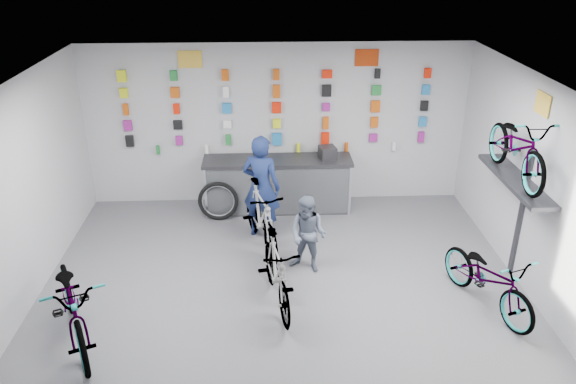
{
  "coord_description": "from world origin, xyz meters",
  "views": [
    {
      "loc": [
        -0.22,
        -5.91,
        4.71
      ],
      "look_at": [
        0.1,
        1.4,
        1.33
      ],
      "focal_mm": 35.0,
      "sensor_mm": 36.0,
      "label": 1
    }
  ],
  "objects_px": {
    "counter": "(278,185)",
    "bike_left": "(73,304)",
    "bike_center": "(277,272)",
    "bike_right": "(488,278)",
    "clerk": "(261,187)",
    "bike_service": "(261,217)",
    "customer": "(308,234)"
  },
  "relations": [
    {
      "from": "counter",
      "to": "bike_left",
      "type": "bearing_deg",
      "value": -126.17
    },
    {
      "from": "bike_center",
      "to": "bike_right",
      "type": "height_order",
      "value": "bike_center"
    },
    {
      "from": "bike_left",
      "to": "clerk",
      "type": "height_order",
      "value": "clerk"
    },
    {
      "from": "bike_service",
      "to": "bike_left",
      "type": "bearing_deg",
      "value": -152.03
    },
    {
      "from": "bike_left",
      "to": "bike_service",
      "type": "height_order",
      "value": "bike_service"
    },
    {
      "from": "bike_left",
      "to": "bike_center",
      "type": "bearing_deg",
      "value": -9.97
    },
    {
      "from": "customer",
      "to": "bike_right",
      "type": "bearing_deg",
      "value": 4.07
    },
    {
      "from": "bike_right",
      "to": "counter",
      "type": "bearing_deg",
      "value": 110.89
    },
    {
      "from": "bike_service",
      "to": "customer",
      "type": "height_order",
      "value": "customer"
    },
    {
      "from": "bike_service",
      "to": "bike_right",
      "type": "bearing_deg",
      "value": -45.08
    },
    {
      "from": "bike_left",
      "to": "bike_center",
      "type": "height_order",
      "value": "bike_left"
    },
    {
      "from": "bike_left",
      "to": "bike_service",
      "type": "distance_m",
      "value": 3.21
    },
    {
      "from": "bike_left",
      "to": "clerk",
      "type": "relative_size",
      "value": 1.13
    },
    {
      "from": "clerk",
      "to": "customer",
      "type": "distance_m",
      "value": 1.35
    },
    {
      "from": "bike_center",
      "to": "clerk",
      "type": "distance_m",
      "value": 2.02
    },
    {
      "from": "counter",
      "to": "customer",
      "type": "xyz_separation_m",
      "value": [
        0.4,
        -2.11,
        0.12
      ]
    },
    {
      "from": "bike_service",
      "to": "clerk",
      "type": "distance_m",
      "value": 0.54
    },
    {
      "from": "bike_left",
      "to": "clerk",
      "type": "bearing_deg",
      "value": 23.87
    },
    {
      "from": "counter",
      "to": "bike_right",
      "type": "relative_size",
      "value": 1.53
    },
    {
      "from": "bike_right",
      "to": "bike_center",
      "type": "bearing_deg",
      "value": 155.55
    },
    {
      "from": "bike_left",
      "to": "clerk",
      "type": "xyz_separation_m",
      "value": [
        2.34,
        2.62,
        0.36
      ]
    },
    {
      "from": "bike_left",
      "to": "bike_right",
      "type": "relative_size",
      "value": 1.16
    },
    {
      "from": "clerk",
      "to": "bike_left",
      "type": "bearing_deg",
      "value": 68.35
    },
    {
      "from": "counter",
      "to": "clerk",
      "type": "height_order",
      "value": "clerk"
    },
    {
      "from": "counter",
      "to": "bike_left",
      "type": "distance_m",
      "value": 4.47
    },
    {
      "from": "bike_service",
      "to": "clerk",
      "type": "relative_size",
      "value": 1.02
    },
    {
      "from": "bike_right",
      "to": "clerk",
      "type": "distance_m",
      "value": 3.79
    },
    {
      "from": "bike_left",
      "to": "customer",
      "type": "bearing_deg",
      "value": 1.94
    },
    {
      "from": "clerk",
      "to": "customer",
      "type": "xyz_separation_m",
      "value": [
        0.69,
        -1.12,
        -0.29
      ]
    },
    {
      "from": "bike_left",
      "to": "bike_service",
      "type": "xyz_separation_m",
      "value": [
        2.33,
        2.21,
        0.02
      ]
    },
    {
      "from": "clerk",
      "to": "bike_service",
      "type": "bearing_deg",
      "value": 108.2
    },
    {
      "from": "counter",
      "to": "bike_left",
      "type": "height_order",
      "value": "bike_left"
    }
  ]
}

